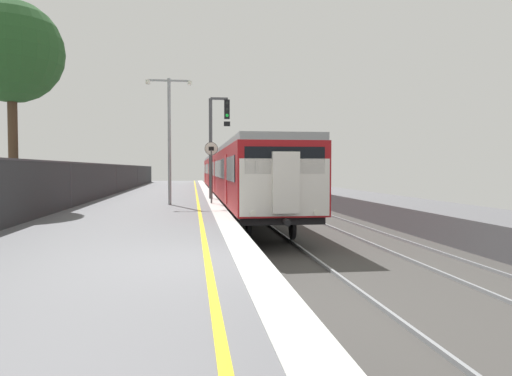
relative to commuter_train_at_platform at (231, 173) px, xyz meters
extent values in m
cube|color=slate|center=(-4.60, -25.13, -1.77)|extent=(6.40, 110.00, 1.00)
cube|color=silver|center=(-1.70, -25.13, -1.26)|extent=(0.60, 110.00, 0.01)
cube|color=yellow|center=(-2.45, -25.13, -1.26)|extent=(0.12, 110.00, 0.01)
cube|color=gray|center=(-0.71, -25.13, -2.23)|extent=(0.07, 110.00, 0.08)
cube|color=gray|center=(0.72, -25.13, -2.23)|extent=(0.07, 110.00, 0.08)
cube|color=maroon|center=(0.00, -9.90, 0.00)|extent=(2.80, 19.32, 2.30)
cube|color=black|center=(0.00, -9.90, -1.27)|extent=(2.64, 18.72, 0.25)
cube|color=gray|center=(0.00, -9.90, 1.27)|extent=(2.68, 19.32, 0.24)
cube|color=black|center=(-1.41, -9.90, 0.30)|extent=(0.02, 17.72, 0.84)
cube|color=red|center=(-1.41, -14.73, -0.10)|extent=(0.03, 1.10, 1.90)
cube|color=red|center=(-1.41, -5.07, -0.10)|extent=(0.03, 1.10, 1.90)
cylinder|color=black|center=(-0.78, -16.96, -1.77)|extent=(0.12, 0.84, 0.84)
cylinder|color=black|center=(0.78, -16.96, -1.77)|extent=(0.12, 0.84, 0.84)
cylinder|color=black|center=(-0.78, -2.84, -1.77)|extent=(0.12, 0.84, 0.84)
cylinder|color=black|center=(0.78, -2.84, -1.77)|extent=(0.12, 0.84, 0.84)
cube|color=maroon|center=(0.00, 10.02, 0.00)|extent=(2.80, 19.32, 2.30)
cube|color=black|center=(0.00, 10.02, -1.27)|extent=(2.64, 18.72, 0.25)
cube|color=gray|center=(0.00, 10.02, 1.27)|extent=(2.68, 19.32, 0.24)
cube|color=black|center=(-1.41, 10.02, 0.30)|extent=(0.02, 17.72, 0.84)
cube|color=red|center=(-1.41, 5.19, -0.10)|extent=(0.03, 1.10, 1.90)
cube|color=red|center=(-1.41, 14.85, -0.10)|extent=(0.03, 1.10, 1.90)
cylinder|color=black|center=(-0.78, 2.96, -1.77)|extent=(0.12, 0.84, 0.84)
cylinder|color=black|center=(0.78, 2.96, -1.77)|extent=(0.12, 0.84, 0.84)
cylinder|color=black|center=(-0.78, 17.08, -1.77)|extent=(0.12, 0.84, 0.84)
cylinder|color=black|center=(0.78, 17.08, -1.77)|extent=(0.12, 0.84, 0.84)
cube|color=silver|center=(0.00, -19.52, -0.25)|extent=(2.70, 0.10, 1.70)
cube|color=black|center=(0.00, -19.53, 0.55)|extent=(2.40, 0.08, 0.80)
cube|color=silver|center=(0.00, -19.66, -0.10)|extent=(0.80, 0.24, 1.80)
cylinder|color=white|center=(-0.95, -19.58, -1.00)|extent=(0.18, 0.06, 0.18)
cylinder|color=white|center=(0.95, -19.58, -1.00)|extent=(0.18, 0.06, 0.18)
cylinder|color=black|center=(0.00, -19.81, -1.25)|extent=(0.20, 0.35, 0.20)
cube|color=black|center=(0.00, 10.02, 1.52)|extent=(0.60, 0.90, 0.20)
cylinder|color=#47474C|center=(-1.75, -8.43, 1.34)|extent=(0.18, 0.18, 5.21)
cube|color=#47474C|center=(-1.30, -8.43, 3.94)|extent=(0.90, 0.12, 0.12)
cube|color=black|center=(-0.90, -8.43, 3.39)|extent=(0.28, 0.20, 1.00)
cylinder|color=black|center=(-0.90, -8.55, 3.71)|extent=(0.16, 0.04, 0.16)
cylinder|color=black|center=(-0.90, -8.55, 3.39)|extent=(0.16, 0.04, 0.16)
cylinder|color=#19D83F|center=(-0.90, -8.55, 3.07)|extent=(0.16, 0.04, 0.16)
cube|color=black|center=(-0.90, -8.43, 2.64)|extent=(0.32, 0.16, 0.24)
cylinder|color=#59595B|center=(-1.85, -11.72, -0.06)|extent=(0.08, 0.08, 2.42)
cylinder|color=black|center=(-1.85, -11.73, 1.21)|extent=(0.59, 0.02, 0.59)
cylinder|color=silver|center=(-1.85, -11.74, 1.21)|extent=(0.56, 0.02, 0.56)
cube|color=black|center=(-1.85, -11.75, 1.21)|extent=(0.24, 0.01, 0.18)
cylinder|color=#93999E|center=(-3.68, -12.19, 1.48)|extent=(0.14, 0.14, 5.49)
cube|color=#93999E|center=(-3.23, -12.19, 4.13)|extent=(0.90, 0.08, 0.08)
cylinder|color=silver|center=(-2.78, -12.19, 4.05)|extent=(0.20, 0.20, 0.18)
cube|color=#93999E|center=(-4.13, -12.19, 4.13)|extent=(0.90, 0.08, 0.08)
cylinder|color=silver|center=(-4.58, -12.19, 4.05)|extent=(0.20, 0.20, 0.18)
cylinder|color=#38383D|center=(-7.55, -13.45, -0.35)|extent=(0.07, 0.07, 1.83)
cylinder|color=#38383D|center=(-7.55, -1.76, -0.35)|extent=(0.07, 0.07, 1.83)
cylinder|color=#38383D|center=(-7.55, 9.93, -0.35)|extent=(0.07, 0.07, 1.83)
cylinder|color=#38383D|center=(-7.55, 21.62, -0.35)|extent=(0.07, 0.07, 1.83)
cylinder|color=#473323|center=(-9.77, -13.19, 1.29)|extent=(0.37, 0.37, 5.10)
sphere|color=#234C23|center=(-9.77, -13.19, 4.95)|extent=(4.03, 4.03, 4.03)
sphere|color=#234C23|center=(-10.13, -12.81, 4.44)|extent=(2.51, 2.51, 2.51)
camera|label=1|loc=(-2.69, -33.28, 0.30)|focal=33.37mm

